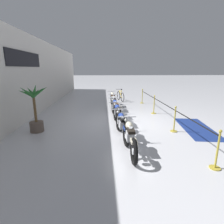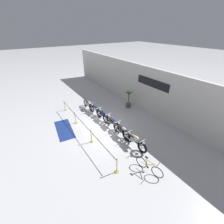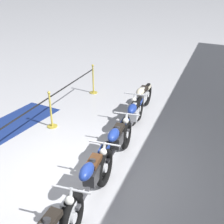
{
  "view_description": "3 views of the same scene",
  "coord_description": "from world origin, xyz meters",
  "px_view_note": "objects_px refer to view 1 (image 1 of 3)",
  "views": [
    {
      "loc": [
        -8.21,
        1.29,
        2.5
      ],
      "look_at": [
        -0.38,
        0.92,
        0.54
      ],
      "focal_mm": 28.0,
      "sensor_mm": 36.0,
      "label": 1
    },
    {
      "loc": [
        9.04,
        -4.98,
        7.22
      ],
      "look_at": [
        -0.09,
        1.18,
        0.93
      ],
      "focal_mm": 24.0,
      "sensor_mm": 36.0,
      "label": 2
    },
    {
      "loc": [
        4.17,
        2.51,
        3.75
      ],
      "look_at": [
        -1.22,
        0.39,
        0.96
      ],
      "focal_mm": 45.0,
      "sensor_mm": 36.0,
      "label": 3
    }
  ],
  "objects_px": {
    "potted_palm_left_of_row": "(35,109)",
    "floor_banner": "(197,128)",
    "motorcycle_cream_0": "(130,137)",
    "motorcycle_cream_5": "(113,99)",
    "stanchion_far_left": "(172,113)",
    "motorcycle_blue_1": "(122,126)",
    "stanchion_mid_right": "(154,107)",
    "motorcycle_blue_2": "(118,115)",
    "bicycle": "(120,96)",
    "stanchion_far_right": "(142,98)",
    "motorcycle_silver_4": "(114,104)",
    "stanchion_mid_left": "(174,123)",
    "motorcycle_blue_3": "(116,109)"
  },
  "relations": [
    {
      "from": "potted_palm_left_of_row",
      "to": "stanchion_mid_right",
      "type": "xyz_separation_m",
      "value": [
        2.67,
        -5.58,
        -0.58
      ]
    },
    {
      "from": "motorcycle_silver_4",
      "to": "stanchion_far_left",
      "type": "height_order",
      "value": "stanchion_far_left"
    },
    {
      "from": "motorcycle_blue_1",
      "to": "motorcycle_blue_2",
      "type": "bearing_deg",
      "value": 2.07
    },
    {
      "from": "stanchion_mid_left",
      "to": "motorcycle_cream_5",
      "type": "bearing_deg",
      "value": 24.37
    },
    {
      "from": "motorcycle_blue_2",
      "to": "stanchion_far_left",
      "type": "bearing_deg",
      "value": -105.17
    },
    {
      "from": "motorcycle_blue_1",
      "to": "stanchion_far_right",
      "type": "height_order",
      "value": "stanchion_far_right"
    },
    {
      "from": "motorcycle_blue_3",
      "to": "stanchion_far_right",
      "type": "xyz_separation_m",
      "value": [
        3.84,
        -2.24,
        -0.12
      ]
    },
    {
      "from": "potted_palm_left_of_row",
      "to": "floor_banner",
      "type": "relative_size",
      "value": 0.66
    },
    {
      "from": "motorcycle_silver_4",
      "to": "floor_banner",
      "type": "relative_size",
      "value": 0.76
    },
    {
      "from": "motorcycle_blue_2",
      "to": "motorcycle_blue_1",
      "type": "bearing_deg",
      "value": -177.93
    },
    {
      "from": "motorcycle_blue_1",
      "to": "motorcycle_silver_4",
      "type": "distance_m",
      "value": 4.15
    },
    {
      "from": "motorcycle_blue_3",
      "to": "floor_banner",
      "type": "distance_m",
      "value": 3.89
    },
    {
      "from": "motorcycle_blue_1",
      "to": "stanchion_far_left",
      "type": "distance_m",
      "value": 2.34
    },
    {
      "from": "bicycle",
      "to": "stanchion_far_right",
      "type": "xyz_separation_m",
      "value": [
        -0.99,
        -1.52,
        -0.03
      ]
    },
    {
      "from": "stanchion_mid_left",
      "to": "stanchion_far_right",
      "type": "bearing_deg",
      "value": 0.0
    },
    {
      "from": "stanchion_far_right",
      "to": "stanchion_far_left",
      "type": "bearing_deg",
      "value": 180.0
    },
    {
      "from": "motorcycle_cream_0",
      "to": "stanchion_far_right",
      "type": "xyz_separation_m",
      "value": [
        7.71,
        -2.06,
        -0.12
      ]
    },
    {
      "from": "motorcycle_cream_5",
      "to": "motorcycle_blue_3",
      "type": "bearing_deg",
      "value": 179.84
    },
    {
      "from": "motorcycle_silver_4",
      "to": "stanchion_far_right",
      "type": "height_order",
      "value": "stanchion_far_right"
    },
    {
      "from": "motorcycle_silver_4",
      "to": "motorcycle_blue_3",
      "type": "bearing_deg",
      "value": 179.03
    },
    {
      "from": "motorcycle_cream_5",
      "to": "stanchion_mid_right",
      "type": "relative_size",
      "value": 2.26
    },
    {
      "from": "potted_palm_left_of_row",
      "to": "motorcycle_cream_0",
      "type": "bearing_deg",
      "value": -118.85
    },
    {
      "from": "motorcycle_cream_0",
      "to": "motorcycle_cream_5",
      "type": "height_order",
      "value": "motorcycle_cream_5"
    },
    {
      "from": "stanchion_far_left",
      "to": "stanchion_mid_left",
      "type": "height_order",
      "value": "same"
    },
    {
      "from": "motorcycle_blue_1",
      "to": "motorcycle_blue_2",
      "type": "height_order",
      "value": "motorcycle_blue_2"
    },
    {
      "from": "motorcycle_blue_2",
      "to": "stanchion_far_right",
      "type": "relative_size",
      "value": 2.16
    },
    {
      "from": "potted_palm_left_of_row",
      "to": "stanchion_far_left",
      "type": "xyz_separation_m",
      "value": [
        0.04,
        -5.58,
        -0.21
      ]
    },
    {
      "from": "bicycle",
      "to": "motorcycle_blue_2",
      "type": "bearing_deg",
      "value": 173.39
    },
    {
      "from": "stanchion_far_left",
      "to": "motorcycle_cream_5",
      "type": "bearing_deg",
      "value": 25.8
    },
    {
      "from": "motorcycle_cream_0",
      "to": "motorcycle_cream_5",
      "type": "xyz_separation_m",
      "value": [
        6.59,
        0.17,
        0.01
      ]
    },
    {
      "from": "motorcycle_cream_0",
      "to": "stanchion_mid_right",
      "type": "xyz_separation_m",
      "value": [
        4.61,
        -2.06,
        -0.12
      ]
    },
    {
      "from": "motorcycle_cream_0",
      "to": "stanchion_mid_right",
      "type": "distance_m",
      "value": 5.05
    },
    {
      "from": "stanchion_far_left",
      "to": "stanchion_far_right",
      "type": "relative_size",
      "value": 8.38
    },
    {
      "from": "motorcycle_cream_0",
      "to": "motorcycle_blue_2",
      "type": "bearing_deg",
      "value": 3.72
    },
    {
      "from": "motorcycle_cream_5",
      "to": "motorcycle_cream_0",
      "type": "bearing_deg",
      "value": -178.53
    },
    {
      "from": "motorcycle_cream_0",
      "to": "stanchion_far_left",
      "type": "relative_size",
      "value": 0.25
    },
    {
      "from": "motorcycle_silver_4",
      "to": "stanchion_mid_left",
      "type": "distance_m",
      "value": 4.27
    },
    {
      "from": "potted_palm_left_of_row",
      "to": "stanchion_far_left",
      "type": "bearing_deg",
      "value": -89.58
    },
    {
      "from": "stanchion_far_left",
      "to": "motorcycle_blue_2",
      "type": "bearing_deg",
      "value": 74.83
    },
    {
      "from": "motorcycle_silver_4",
      "to": "potted_palm_left_of_row",
      "type": "distance_m",
      "value": 4.79
    },
    {
      "from": "motorcycle_blue_2",
      "to": "stanchion_far_right",
      "type": "xyz_separation_m",
      "value": [
        5.12,
        -2.23,
        -0.12
      ]
    },
    {
      "from": "motorcycle_blue_1",
      "to": "stanchion_mid_right",
      "type": "relative_size",
      "value": 2.13
    },
    {
      "from": "stanchion_mid_left",
      "to": "stanchion_far_left",
      "type": "bearing_deg",
      "value": 0.0
    },
    {
      "from": "stanchion_far_right",
      "to": "motorcycle_cream_0",
      "type": "bearing_deg",
      "value": 165.03
    },
    {
      "from": "motorcycle_blue_1",
      "to": "potted_palm_left_of_row",
      "type": "xyz_separation_m",
      "value": [
        0.78,
        3.4,
        0.48
      ]
    },
    {
      "from": "stanchion_far_left",
      "to": "stanchion_far_right",
      "type": "bearing_deg",
      "value": -0.0
    },
    {
      "from": "motorcycle_silver_4",
      "to": "stanchion_far_left",
      "type": "distance_m",
      "value": 4.01
    },
    {
      "from": "motorcycle_blue_2",
      "to": "potted_palm_left_of_row",
      "type": "relative_size",
      "value": 1.18
    },
    {
      "from": "bicycle",
      "to": "potted_palm_left_of_row",
      "type": "relative_size",
      "value": 0.88
    },
    {
      "from": "motorcycle_blue_1",
      "to": "stanchion_mid_right",
      "type": "bearing_deg",
      "value": -32.28
    }
  ]
}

